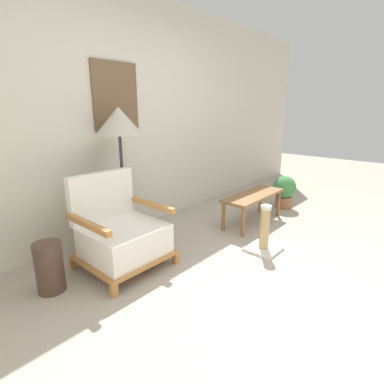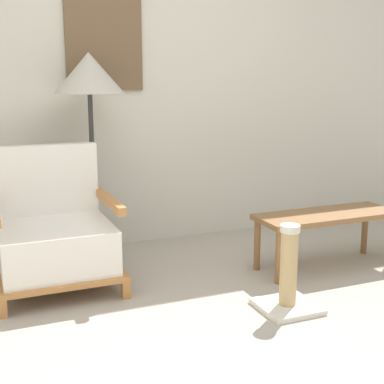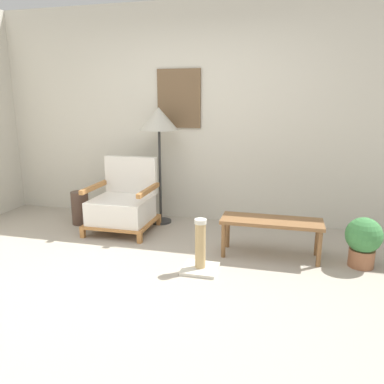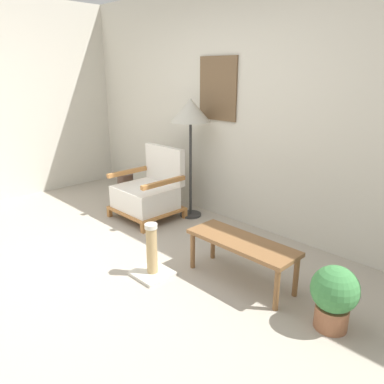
{
  "view_description": "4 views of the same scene",
  "coord_description": "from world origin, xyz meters",
  "px_view_note": "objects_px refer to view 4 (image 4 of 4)",
  "views": [
    {
      "loc": [
        -2.3,
        -0.83,
        1.44
      ],
      "look_at": [
        0.07,
        1.24,
        0.55
      ],
      "focal_mm": 28.0,
      "sensor_mm": 36.0,
      "label": 1
    },
    {
      "loc": [
        -1.24,
        -1.9,
        1.28
      ],
      "look_at": [
        0.07,
        1.24,
        0.55
      ],
      "focal_mm": 50.0,
      "sensor_mm": 36.0,
      "label": 2
    },
    {
      "loc": [
        1.04,
        -2.62,
        1.52
      ],
      "look_at": [
        0.07,
        1.24,
        0.55
      ],
      "focal_mm": 35.0,
      "sensor_mm": 36.0,
      "label": 3
    },
    {
      "loc": [
        2.71,
        -1.33,
        1.74
      ],
      "look_at": [
        0.07,
        1.24,
        0.55
      ],
      "focal_mm": 35.0,
      "sensor_mm": 36.0,
      "label": 4
    }
  ],
  "objects_px": {
    "vase": "(126,188)",
    "potted_plant": "(334,295)",
    "coffee_table": "(242,246)",
    "scratching_post": "(152,258)",
    "armchair": "(148,193)",
    "floor_lamp": "(190,115)"
  },
  "relations": [
    {
      "from": "armchair",
      "to": "potted_plant",
      "type": "bearing_deg",
      "value": -8.78
    },
    {
      "from": "vase",
      "to": "armchair",
      "type": "bearing_deg",
      "value": -8.53
    },
    {
      "from": "floor_lamp",
      "to": "scratching_post",
      "type": "relative_size",
      "value": 2.94
    },
    {
      "from": "vase",
      "to": "scratching_post",
      "type": "relative_size",
      "value": 0.85
    },
    {
      "from": "floor_lamp",
      "to": "armchair",
      "type": "bearing_deg",
      "value": -130.2
    },
    {
      "from": "coffee_table",
      "to": "vase",
      "type": "relative_size",
      "value": 2.36
    },
    {
      "from": "floor_lamp",
      "to": "scratching_post",
      "type": "height_order",
      "value": "floor_lamp"
    },
    {
      "from": "armchair",
      "to": "scratching_post",
      "type": "height_order",
      "value": "armchair"
    },
    {
      "from": "coffee_table",
      "to": "scratching_post",
      "type": "bearing_deg",
      "value": -141.27
    },
    {
      "from": "vase",
      "to": "potted_plant",
      "type": "xyz_separation_m",
      "value": [
        3.23,
        -0.5,
        0.06
      ]
    },
    {
      "from": "armchair",
      "to": "vase",
      "type": "height_order",
      "value": "armchair"
    },
    {
      "from": "vase",
      "to": "potted_plant",
      "type": "height_order",
      "value": "potted_plant"
    },
    {
      "from": "floor_lamp",
      "to": "potted_plant",
      "type": "distance_m",
      "value": 2.6
    },
    {
      "from": "armchair",
      "to": "vase",
      "type": "relative_size",
      "value": 2.06
    },
    {
      "from": "coffee_table",
      "to": "potted_plant",
      "type": "distance_m",
      "value": 0.85
    },
    {
      "from": "armchair",
      "to": "potted_plant",
      "type": "distance_m",
      "value": 2.63
    },
    {
      "from": "scratching_post",
      "to": "vase",
      "type": "bearing_deg",
      "value": 151.84
    },
    {
      "from": "coffee_table",
      "to": "vase",
      "type": "distance_m",
      "value": 2.43
    },
    {
      "from": "floor_lamp",
      "to": "potted_plant",
      "type": "xyz_separation_m",
      "value": [
        2.26,
        -0.8,
        -1.0
      ]
    },
    {
      "from": "vase",
      "to": "potted_plant",
      "type": "distance_m",
      "value": 3.27
    },
    {
      "from": "potted_plant",
      "to": "coffee_table",
      "type": "bearing_deg",
      "value": 177.81
    },
    {
      "from": "armchair",
      "to": "floor_lamp",
      "type": "distance_m",
      "value": 1.08
    }
  ]
}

